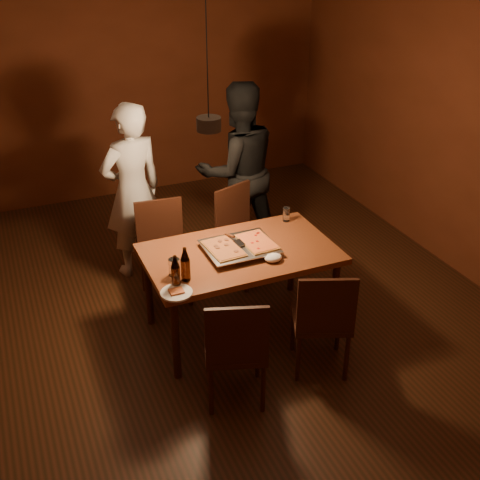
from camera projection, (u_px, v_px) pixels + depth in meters
name	position (u px, v px, depth m)	size (l,w,h in m)	color
room_shell	(210.00, 169.00, 4.51)	(6.00, 6.00, 6.00)	#3B1C10
dining_table	(240.00, 259.00, 4.77)	(1.50, 0.90, 0.75)	brown
chair_far_left	(162.00, 241.00, 5.32)	(0.46, 0.46, 0.49)	#38190F
chair_far_right	(240.00, 225.00, 5.61)	(0.54, 0.54, 0.49)	#38190F
chair_near_left	(236.00, 343.00, 4.06)	(0.53, 0.53, 0.49)	#38190F
chair_near_right	(323.00, 313.00, 4.36)	(0.54, 0.54, 0.49)	#38190F
pizza_tray	(240.00, 248.00, 4.72)	(0.55, 0.45, 0.05)	silver
pizza_meat	(224.00, 248.00, 4.66)	(0.23, 0.37, 0.02)	maroon
pizza_cheese	(257.00, 242.00, 4.75)	(0.23, 0.36, 0.02)	gold
spatula	(239.00, 243.00, 4.72)	(0.09, 0.24, 0.04)	silver
beer_bottle_a	(176.00, 271.00, 4.23)	(0.06, 0.06, 0.24)	black
beer_bottle_b	(185.00, 264.00, 4.30)	(0.07, 0.07, 0.26)	black
water_glass_left	(174.00, 267.00, 4.39)	(0.08, 0.08, 0.13)	silver
water_glass_right	(286.00, 214.00, 5.17)	(0.06, 0.06, 0.12)	silver
plate_slice	(176.00, 293.00, 4.20)	(0.23, 0.23, 0.03)	white
napkin	(273.00, 258.00, 4.58)	(0.14, 0.11, 0.06)	white
diner_white	(133.00, 191.00, 5.55)	(0.61, 0.40, 1.67)	silver
diner_dark	(238.00, 171.00, 5.88)	(0.85, 0.66, 1.75)	black
pendant_lamp	(209.00, 123.00, 4.34)	(0.18, 0.18, 1.10)	black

